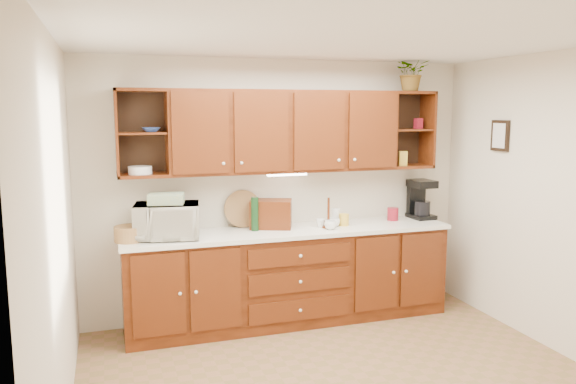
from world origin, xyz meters
TOP-DOWN VIEW (x-y plane):
  - ceiling at (0.00, 0.00)m, footprint 4.00×4.00m
  - back_wall at (0.00, 1.75)m, footprint 4.00×0.00m
  - left_wall at (-2.00, 0.00)m, footprint 0.00×3.50m
  - right_wall at (2.00, 0.00)m, footprint 0.00×3.50m
  - base_cabinets at (0.00, 1.45)m, footprint 3.20×0.60m
  - countertop at (0.00, 1.44)m, footprint 3.24×0.64m
  - upper_cabinets at (0.01, 1.59)m, footprint 3.20×0.33m
  - undercabinet_light at (0.00, 1.53)m, footprint 0.40×0.05m
  - framed_picture at (1.98, 0.90)m, footprint 0.03×0.24m
  - wicker_basket at (-1.52, 1.39)m, footprint 0.32×0.32m
  - microwave at (-1.19, 1.42)m, footprint 0.63×0.48m
  - towel_stack at (-1.19, 1.42)m, footprint 0.35×0.29m
  - wine_bottle at (-0.34, 1.48)m, footprint 0.09×0.09m
  - woven_tray at (-0.41, 1.69)m, footprint 0.38×0.11m
  - bread_box at (-0.16, 1.55)m, footprint 0.46×0.38m
  - mug_tree at (0.38, 1.38)m, footprint 0.28×0.27m
  - canister_red at (1.18, 1.53)m, footprint 0.12×0.12m
  - canister_white at (0.51, 1.50)m, footprint 0.09×0.09m
  - canister_yellow at (0.57, 1.43)m, footprint 0.13×0.13m
  - coffee_maker at (1.52, 1.56)m, footprint 0.23×0.30m
  - bowl_stack at (-1.28, 1.56)m, footprint 0.18×0.18m
  - plate_stack at (-1.40, 1.57)m, footprint 0.28×0.28m
  - pantry_box_yellow at (1.29, 1.55)m, footprint 0.10×0.09m
  - pantry_box_red at (1.47, 1.57)m, footprint 0.08×0.08m
  - potted_plant at (1.35, 1.53)m, footprint 0.41×0.38m

SIDE VIEW (x-z plane):
  - base_cabinets at x=0.00m, z-range 0.00..0.90m
  - countertop at x=0.00m, z-range 0.90..0.94m
  - woven_tray at x=-0.41m, z-range 0.76..1.13m
  - mug_tree at x=0.38m, z-range 0.84..1.14m
  - canister_yellow at x=0.57m, z-range 0.94..1.06m
  - canister_red at x=1.18m, z-range 0.94..1.07m
  - wicker_basket at x=-1.52m, z-range 0.94..1.08m
  - canister_white at x=0.51m, z-range 0.94..1.11m
  - bread_box at x=-0.16m, z-range 0.94..1.22m
  - microwave at x=-1.19m, z-range 0.94..1.26m
  - wine_bottle at x=-0.34m, z-range 0.94..1.27m
  - coffee_maker at x=1.52m, z-range 0.93..1.35m
  - back_wall at x=0.00m, z-range -0.70..3.30m
  - left_wall at x=-2.00m, z-range -0.45..3.05m
  - right_wall at x=2.00m, z-range -0.45..3.05m
  - towel_stack at x=-1.19m, z-range 1.26..1.35m
  - undercabinet_light at x=0.00m, z-range 1.46..1.48m
  - plate_stack at x=-1.40m, z-range 1.52..1.59m
  - pantry_box_yellow at x=1.29m, z-range 1.52..1.67m
  - framed_picture at x=1.98m, z-range 1.70..2.00m
  - upper_cabinets at x=0.01m, z-range 1.49..2.29m
  - bowl_stack at x=-1.28m, z-range 1.90..1.94m
  - pantry_box_red at x=1.47m, z-range 1.90..2.01m
  - potted_plant at x=1.35m, z-range 2.29..2.67m
  - ceiling at x=0.00m, z-range 2.60..2.60m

